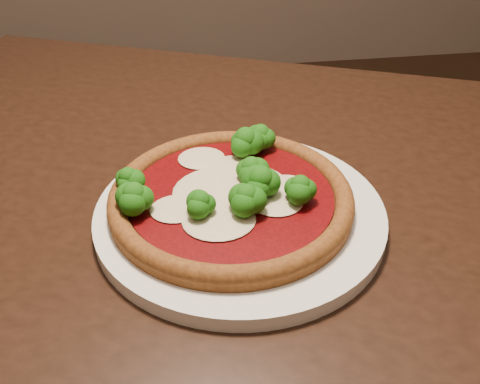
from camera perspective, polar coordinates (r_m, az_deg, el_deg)
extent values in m
cube|color=black|center=(0.68, -3.99, -1.52)|extent=(1.43, 1.28, 0.04)
cylinder|color=black|center=(1.40, -19.44, -0.86)|extent=(0.06, 0.06, 0.71)
cylinder|color=white|center=(0.62, 0.00, -2.32)|extent=(0.33, 0.33, 0.02)
cylinder|color=brown|center=(0.62, -0.96, -0.94)|extent=(0.28, 0.28, 0.01)
torus|color=brown|center=(0.61, -0.96, -0.41)|extent=(0.28, 0.28, 0.02)
cylinder|color=#600406|center=(0.61, -0.96, -0.38)|extent=(0.24, 0.24, 0.00)
ellipsoid|color=beige|center=(0.62, 4.97, 0.59)|extent=(0.05, 0.05, 0.00)
ellipsoid|color=beige|center=(0.68, -4.14, 3.64)|extent=(0.06, 0.05, 0.00)
ellipsoid|color=beige|center=(0.63, 1.81, 1.23)|extent=(0.07, 0.06, 0.01)
ellipsoid|color=beige|center=(0.65, -0.76, 2.46)|extent=(0.07, 0.06, 0.01)
ellipsoid|color=beige|center=(0.57, -2.26, -2.99)|extent=(0.08, 0.07, 0.01)
ellipsoid|color=beige|center=(0.59, -6.86, -1.78)|extent=(0.06, 0.05, 0.00)
ellipsoid|color=beige|center=(0.60, 3.93, -1.08)|extent=(0.06, 0.05, 0.00)
ellipsoid|color=beige|center=(0.61, -1.74, 0.07)|extent=(0.12, 0.11, 0.01)
ellipsoid|color=#227E14|center=(0.59, 6.43, 0.55)|extent=(0.04, 0.04, 0.03)
ellipsoid|color=#227E14|center=(0.62, -11.84, 1.47)|extent=(0.04, 0.04, 0.03)
ellipsoid|color=#227E14|center=(0.57, 0.72, -0.57)|extent=(0.04, 0.04, 0.04)
ellipsoid|color=#227E14|center=(0.58, -11.24, -0.39)|extent=(0.04, 0.04, 0.04)
ellipsoid|color=#227E14|center=(0.68, 2.19, 6.10)|extent=(0.04, 0.04, 0.04)
ellipsoid|color=#227E14|center=(0.59, 2.23, 1.27)|extent=(0.05, 0.05, 0.04)
ellipsoid|color=#227E14|center=(0.67, 0.60, 5.57)|extent=(0.05, 0.05, 0.04)
ellipsoid|color=#227E14|center=(0.62, 1.22, 2.52)|extent=(0.04, 0.04, 0.04)
ellipsoid|color=#227E14|center=(0.57, -4.25, -1.06)|extent=(0.04, 0.04, 0.03)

